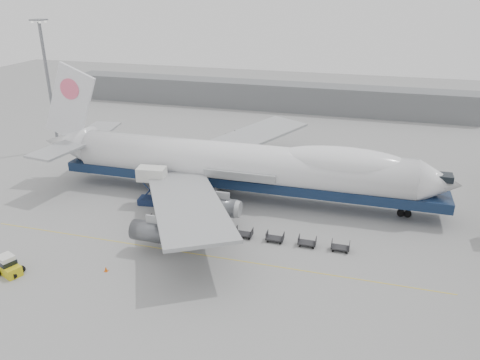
% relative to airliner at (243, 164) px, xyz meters
% --- Properties ---
extents(ground, '(260.00, 260.00, 0.00)m').
position_rel_airliner_xyz_m(ground, '(-0.64, -12.00, -5.62)').
color(ground, gray).
rests_on(ground, ground).
extents(apron_line, '(60.00, 0.15, 0.01)m').
position_rel_airliner_xyz_m(apron_line, '(-0.64, -18.00, -5.62)').
color(apron_line, gold).
rests_on(apron_line, ground).
extents(hangar, '(110.00, 8.00, 7.00)m').
position_rel_airliner_xyz_m(hangar, '(-10.64, 58.00, -2.12)').
color(hangar, slate).
rests_on(hangar, ground).
extents(floodlight_mast, '(2.40, 2.40, 25.43)m').
position_rel_airliner_xyz_m(floodlight_mast, '(-42.64, 12.00, 8.64)').
color(floodlight_mast, slate).
rests_on(floodlight_mast, ground).
extents(airliner, '(67.00, 55.30, 19.98)m').
position_rel_airliner_xyz_m(airliner, '(0.00, 0.00, 0.00)').
color(airliner, white).
rests_on(airliner, ground).
extents(catering_truck, '(4.79, 3.56, 6.00)m').
position_rel_airliner_xyz_m(catering_truck, '(-12.63, -6.10, -2.20)').
color(catering_truck, '#172446').
rests_on(catering_truck, ground).
extents(baggage_tug, '(3.53, 2.76, 2.29)m').
position_rel_airliner_xyz_m(baggage_tug, '(-20.65, -28.00, -4.61)').
color(baggage_tug, gold).
rests_on(baggage_tug, ground).
extents(traffic_cone, '(0.43, 0.43, 0.64)m').
position_rel_airliner_xyz_m(traffic_cone, '(-10.00, -24.51, -5.32)').
color(traffic_cone, '#D9570B').
rests_on(traffic_cone, ground).
extents(dolly_0, '(2.30, 1.35, 1.30)m').
position_rel_airliner_xyz_m(dolly_0, '(-9.18, -12.18, -5.09)').
color(dolly_0, '#2D2D30').
rests_on(dolly_0, ground).
extents(dolly_1, '(2.30, 1.35, 1.30)m').
position_rel_airliner_xyz_m(dolly_1, '(-4.95, -12.18, -5.09)').
color(dolly_1, '#2D2D30').
rests_on(dolly_1, ground).
extents(dolly_2, '(2.30, 1.35, 1.30)m').
position_rel_airliner_xyz_m(dolly_2, '(-0.72, -12.18, -5.09)').
color(dolly_2, '#2D2D30').
rests_on(dolly_2, ground).
extents(dolly_3, '(2.30, 1.35, 1.30)m').
position_rel_airliner_xyz_m(dolly_3, '(3.51, -12.18, -5.09)').
color(dolly_3, '#2D2D30').
rests_on(dolly_3, ground).
extents(dolly_4, '(2.30, 1.35, 1.30)m').
position_rel_airliner_xyz_m(dolly_4, '(7.74, -12.18, -5.09)').
color(dolly_4, '#2D2D30').
rests_on(dolly_4, ground).
extents(dolly_5, '(2.30, 1.35, 1.30)m').
position_rel_airliner_xyz_m(dolly_5, '(11.97, -12.18, -5.09)').
color(dolly_5, '#2D2D30').
rests_on(dolly_5, ground).
extents(dolly_6, '(2.30, 1.35, 1.30)m').
position_rel_airliner_xyz_m(dolly_6, '(16.21, -12.18, -5.09)').
color(dolly_6, '#2D2D30').
rests_on(dolly_6, ground).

